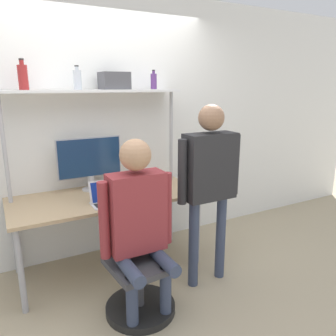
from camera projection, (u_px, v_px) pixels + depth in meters
ground_plane at (125, 288)px, 2.96m from camera, size 12.00×12.00×0.00m
wall_back at (91, 129)px, 3.33m from camera, size 8.00×0.06×2.70m
desk at (107, 202)px, 3.14m from camera, size 1.77×0.78×0.76m
shelf_unit at (96, 114)px, 3.12m from camera, size 1.68×0.32×1.74m
monitor at (90, 160)px, 3.22m from camera, size 0.63×0.19×0.53m
laptop at (107, 197)px, 2.90m from camera, size 0.28×0.21×0.20m
cell_phone at (135, 198)px, 3.02m from camera, size 0.07×0.15×0.01m
office_chair at (138, 279)px, 2.62m from camera, size 0.56×0.56×0.90m
person_seated at (139, 216)px, 2.45m from camera, size 0.59×0.48×1.41m
person_standing at (210, 173)px, 2.83m from camera, size 0.63×0.22×1.63m
bottle_clear at (77, 79)px, 2.97m from camera, size 0.07×0.07×0.21m
bottle_red at (23, 77)px, 2.76m from camera, size 0.08×0.08×0.26m
bottle_purple at (154, 81)px, 3.33m from camera, size 0.06×0.06×0.19m
storage_box at (114, 81)px, 3.14m from camera, size 0.26×0.23×0.16m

